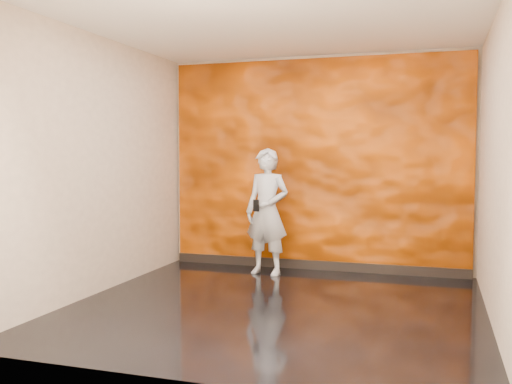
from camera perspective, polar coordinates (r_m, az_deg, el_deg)
name	(u,v)px	position (r m, az deg, el deg)	size (l,w,h in m)	color
room	(275,166)	(5.60, 1.96, 2.62)	(4.02, 4.02, 2.81)	black
feature_wall	(316,165)	(7.50, 6.02, 2.73)	(3.90, 0.06, 2.75)	#F45F03
baseboard	(315,265)	(7.60, 5.89, -7.27)	(3.90, 0.04, 0.12)	black
man	(267,212)	(7.18, 1.12, -1.98)	(0.58, 0.38, 1.59)	#9A9EA9
phone	(256,206)	(6.96, 0.01, -1.37)	(0.08, 0.02, 0.15)	black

